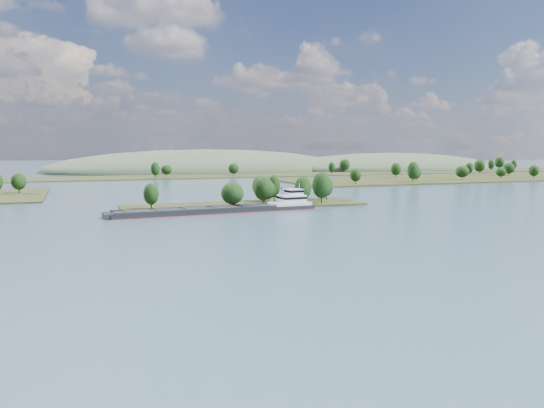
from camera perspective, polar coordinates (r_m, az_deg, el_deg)
name	(u,v)px	position (r m, az deg, el deg)	size (l,w,h in m)	color
ground	(303,225)	(166.28, 3.31, -2.32)	(1800.00, 1800.00, 0.00)	#3D5469
tree_island	(262,196)	(222.63, -1.12, 0.90)	(100.00, 32.54, 14.70)	#262B13
right_bank	(481,177)	(445.38, 21.54, 2.72)	(320.00, 90.00, 15.65)	#262B13
back_shoreline	(173,176)	(437.37, -10.64, 2.95)	(900.00, 60.00, 16.03)	#262B13
hill_east	(390,169)	(598.03, 12.61, 3.68)	(260.00, 140.00, 36.00)	#394932
hill_west	(206,171)	(545.82, -7.12, 3.55)	(320.00, 160.00, 44.00)	#394932
cargo_barge	(229,208)	(200.67, -4.62, -0.47)	(80.34, 14.94, 10.80)	black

